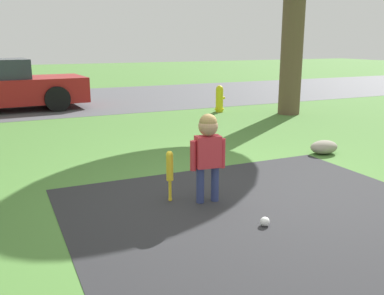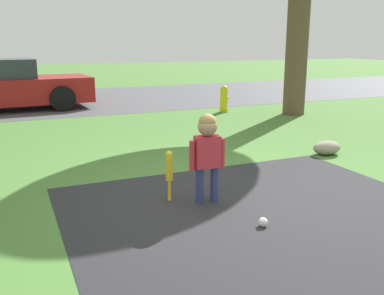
{
  "view_description": "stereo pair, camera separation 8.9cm",
  "coord_description": "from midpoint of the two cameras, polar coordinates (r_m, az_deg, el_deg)",
  "views": [
    {
      "loc": [
        -2.25,
        -3.97,
        1.68
      ],
      "look_at": [
        -0.3,
        0.29,
        0.51
      ],
      "focal_mm": 40.0,
      "sensor_mm": 36.0,
      "label": 1
    },
    {
      "loc": [
        -2.17,
        -4.01,
        1.68
      ],
      "look_at": [
        -0.3,
        0.29,
        0.51
      ],
      "focal_mm": 40.0,
      "sensor_mm": 36.0,
      "label": 2
    }
  ],
  "objects": [
    {
      "name": "ground_plane",
      "position": [
        4.86,
        4.12,
        -6.28
      ],
      "size": [
        60.0,
        60.0,
        0.0
      ],
      "primitive_type": "plane",
      "color": "#477533"
    },
    {
      "name": "street_strip",
      "position": [
        13.11,
        -14.79,
        6.18
      ],
      "size": [
        40.0,
        6.0,
        0.01
      ],
      "color": "#4C4C51",
      "rests_on": "ground"
    },
    {
      "name": "child",
      "position": [
        4.45,
        1.57,
        0.24
      ],
      "size": [
        0.39,
        0.2,
        0.96
      ],
      "rotation": [
        0.0,
        0.0,
        -0.1
      ],
      "color": "navy",
      "rests_on": "ground"
    },
    {
      "name": "baseball_bat",
      "position": [
        4.55,
        -3.55,
        -2.88
      ],
      "size": [
        0.08,
        0.08,
        0.56
      ],
      "color": "yellow",
      "rests_on": "ground"
    },
    {
      "name": "sports_ball",
      "position": [
        4.09,
        9.07,
        -9.73
      ],
      "size": [
        0.09,
        0.09,
        0.09
      ],
      "color": "white",
      "rests_on": "ground"
    },
    {
      "name": "fire_hydrant",
      "position": [
        10.46,
        3.44,
        6.48
      ],
      "size": [
        0.25,
        0.23,
        0.65
      ],
      "color": "yellow",
      "rests_on": "ground"
    },
    {
      "name": "edging_rock",
      "position": [
        6.83,
        16.83,
        0.05
      ],
      "size": [
        0.45,
        0.31,
        0.21
      ],
      "color": "gray",
      "rests_on": "ground"
    }
  ]
}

